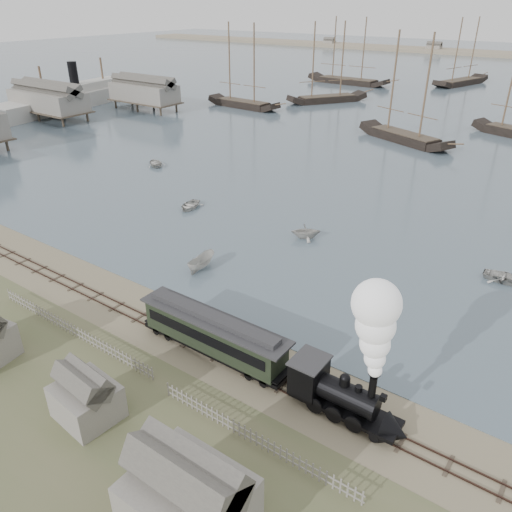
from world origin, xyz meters
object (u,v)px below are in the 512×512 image
Objects in this scene: passenger_coach at (213,333)px; steamship at (75,84)px; beached_dinghy at (200,324)px; locomotive at (363,366)px.

passenger_coach is 109.85m from steamship.
steamship is (-93.63, 57.35, 3.41)m from passenger_coach.
beached_dinghy is 0.07× the size of steamship.
steamship reaches higher than beached_dinghy.
locomotive is 0.21× the size of steamship.
locomotive is 120.41m from steamship.
locomotive is 0.78× the size of passenger_coach.
locomotive is 12.54m from passenger_coach.
steamship reaches higher than passenger_coach.
locomotive reaches higher than beached_dinghy.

